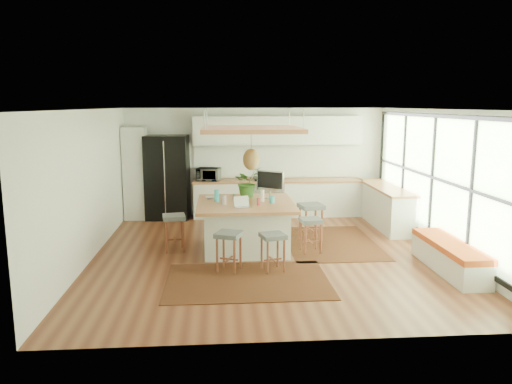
{
  "coord_description": "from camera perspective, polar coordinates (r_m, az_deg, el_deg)",
  "views": [
    {
      "loc": [
        -0.91,
        -8.89,
        2.78
      ],
      "look_at": [
        -0.2,
        0.5,
        1.1
      ],
      "focal_mm": 34.42,
      "sensor_mm": 36.0,
      "label": 1
    }
  ],
  "objects": [
    {
      "name": "back_counter_top",
      "position": [
        12.31,
        2.55,
        1.32
      ],
      "size": [
        4.24,
        0.64,
        0.05
      ],
      "primitive_type": "cube",
      "color": "#9D5937",
      "rests_on": "back_counter_base"
    },
    {
      "name": "rug_right",
      "position": [
        10.18,
        8.64,
        -5.82
      ],
      "size": [
        1.8,
        2.6,
        0.01
      ],
      "primitive_type": "cube",
      "color": "black",
      "rests_on": "floor"
    },
    {
      "name": "stool_right_front",
      "position": [
        9.39,
        6.38,
        -4.91
      ],
      "size": [
        0.43,
        0.43,
        0.66
      ],
      "primitive_type": null,
      "rotation": [
        0.0,
        0.0,
        1.68
      ],
      "color": "#4A5052",
      "rests_on": "floor"
    },
    {
      "name": "right_counter_top",
      "position": [
        11.7,
        14.9,
        0.53
      ],
      "size": [
        0.64,
        2.54,
        0.05
      ],
      "primitive_type": "cube",
      "color": "#9D5937",
      "rests_on": "right_counter_base"
    },
    {
      "name": "ceiling_panel",
      "position": [
        9.34,
        -0.57,
        5.63
      ],
      "size": [
        1.86,
        1.86,
        0.8
      ],
      "primitive_type": null,
      "color": "#9D5937",
      "rests_on": "ceiling"
    },
    {
      "name": "wall_back",
      "position": [
        12.51,
        -0.12,
        3.55
      ],
      "size": [
        6.5,
        0.0,
        6.5
      ],
      "primitive_type": "plane",
      "rotation": [
        1.57,
        0.0,
        0.0
      ],
      "color": "silver",
      "rests_on": "ground"
    },
    {
      "name": "island_bottle_0",
      "position": [
        9.49,
        -4.58,
        -0.57
      ],
      "size": [
        0.07,
        0.07,
        0.19
      ],
      "primitive_type": "cylinder",
      "color": "#33BBCE",
      "rests_on": "island"
    },
    {
      "name": "upper_cabinets",
      "position": [
        12.32,
        2.52,
        7.17
      ],
      "size": [
        4.2,
        0.34,
        0.7
      ],
      "primitive_type": "cube",
      "color": "silver",
      "rests_on": "wall_back"
    },
    {
      "name": "island_bowl",
      "position": [
        9.78,
        -5.33,
        -0.69
      ],
      "size": [
        0.25,
        0.25,
        0.05
      ],
      "primitive_type": "imported",
      "rotation": [
        0.0,
        0.0,
        0.36
      ],
      "color": "white",
      "rests_on": "island"
    },
    {
      "name": "island_bottle_4",
      "position": [
        9.65,
        -2.5,
        -0.38
      ],
      "size": [
        0.07,
        0.07,
        0.19
      ],
      "primitive_type": "cylinder",
      "color": "#5C8D54",
      "rests_on": "island"
    },
    {
      "name": "island_bottle_2",
      "position": [
        9.13,
        0.44,
        -0.97
      ],
      "size": [
        0.07,
        0.07,
        0.19
      ],
      "primitive_type": "cylinder",
      "color": "#AB3940",
      "rests_on": "island"
    },
    {
      "name": "island_bottle_1",
      "position": [
        9.25,
        -3.66,
        -0.85
      ],
      "size": [
        0.07,
        0.07,
        0.19
      ],
      "primitive_type": "cylinder",
      "color": "silver",
      "rests_on": "island"
    },
    {
      "name": "stool_right_back",
      "position": [
        10.18,
        6.37,
        -3.73
      ],
      "size": [
        0.54,
        0.54,
        0.78
      ],
      "primitive_type": null,
      "rotation": [
        0.0,
        0.0,
        1.77
      ],
      "color": "#4A5052",
      "rests_on": "floor"
    },
    {
      "name": "wall_left",
      "position": [
        9.31,
        -18.83,
        0.73
      ],
      "size": [
        0.0,
        7.0,
        7.0
      ],
      "primitive_type": "plane",
      "rotation": [
        1.57,
        0.0,
        1.57
      ],
      "color": "silver",
      "rests_on": "ground"
    },
    {
      "name": "backsplash",
      "position": [
        12.54,
        2.4,
        3.56
      ],
      "size": [
        4.2,
        0.02,
        0.8
      ],
      "primitive_type": "cube",
      "color": "white",
      "rests_on": "wall_back"
    },
    {
      "name": "pantry",
      "position": [
        12.36,
        -13.79,
        2.13
      ],
      "size": [
        0.55,
        0.6,
        2.25
      ],
      "primitive_type": "cube",
      "color": "silver",
      "rests_on": "floor"
    },
    {
      "name": "floor",
      "position": [
        9.36,
        1.46,
        -7.17
      ],
      "size": [
        7.0,
        7.0,
        0.0
      ],
      "primitive_type": "plane",
      "color": "#582819",
      "rests_on": "ground"
    },
    {
      "name": "microwave",
      "position": [
        12.21,
        -5.54,
        2.23
      ],
      "size": [
        0.62,
        0.43,
        0.38
      ],
      "primitive_type": "imported",
      "rotation": [
        0.0,
        0.0,
        -0.23
      ],
      "color": "#A5A5AA",
      "rests_on": "back_counter_top"
    },
    {
      "name": "island",
      "position": [
        9.53,
        -1.22,
        -3.95
      ],
      "size": [
        1.85,
        1.85,
        0.93
      ],
      "primitive_type": null,
      "color": "#9D5937",
      "rests_on": "floor"
    },
    {
      "name": "ceiling",
      "position": [
        8.94,
        1.54,
        9.6
      ],
      "size": [
        7.0,
        7.0,
        0.0
      ],
      "primitive_type": "plane",
      "rotation": [
        3.14,
        0.0,
        0.0
      ],
      "color": "white",
      "rests_on": "ground"
    },
    {
      "name": "laptop",
      "position": [
        8.93,
        -1.51,
        -1.06
      ],
      "size": [
        0.36,
        0.37,
        0.21
      ],
      "primitive_type": null,
      "rotation": [
        0.0,
        0.0,
        0.29
      ],
      "color": "#A5A5AA",
      "rests_on": "island"
    },
    {
      "name": "range",
      "position": [
        12.35,
        1.38,
        -0.53
      ],
      "size": [
        0.76,
        0.62,
        1.0
      ],
      "primitive_type": null,
      "color": "#A5A5AA",
      "rests_on": "floor"
    },
    {
      "name": "right_counter_base",
      "position": [
        11.78,
        14.8,
        -1.68
      ],
      "size": [
        0.6,
        2.5,
        0.88
      ],
      "primitive_type": "cube",
      "color": "silver",
      "rests_on": "floor"
    },
    {
      "name": "stool_near_right",
      "position": [
        8.32,
        1.96,
        -6.84
      ],
      "size": [
        0.47,
        0.47,
        0.65
      ],
      "primitive_type": null,
      "rotation": [
        0.0,
        0.0,
        0.26
      ],
      "color": "#4A5052",
      "rests_on": "floor"
    },
    {
      "name": "island_plant",
      "position": [
        9.97,
        -1.04,
        0.8
      ],
      "size": [
        0.81,
        0.82,
        0.47
      ],
      "primitive_type": "imported",
      "rotation": [
        0.0,
        0.0,
        0.69
      ],
      "color": "#1E4C19",
      "rests_on": "island"
    },
    {
      "name": "back_counter_base",
      "position": [
        12.38,
        2.53,
        -0.79
      ],
      "size": [
        4.2,
        0.6,
        0.88
      ],
      "primitive_type": "cube",
      "color": "silver",
      "rests_on": "floor"
    },
    {
      "name": "monitor",
      "position": [
        9.8,
        1.65,
        0.77
      ],
      "size": [
        0.62,
        0.52,
        0.56
      ],
      "primitive_type": null,
      "rotation": [
        0.0,
        0.0,
        -0.6
      ],
      "color": "#A5A5AA",
      "rests_on": "island"
    },
    {
      "name": "window_bench",
      "position": [
        8.97,
        21.54,
        -7.0
      ],
      "size": [
        0.52,
        2.0,
        0.5
      ],
      "primitive_type": null,
      "color": "silver",
      "rests_on": "floor"
    },
    {
      "name": "fridge",
      "position": [
        12.26,
        -10.22,
        1.25
      ],
      "size": [
        1.07,
        0.87,
        2.05
      ],
      "primitive_type": null,
      "rotation": [
        0.0,
        0.0,
        -0.07
      ],
      "color": "black",
      "rests_on": "floor"
    },
    {
      "name": "rug_near",
      "position": [
        7.97,
        -0.99,
        -10.27
      ],
      "size": [
        2.6,
        1.8,
        0.01
      ],
      "primitive_type": "cube",
      "color": "black",
      "rests_on": "floor"
    },
    {
      "name": "stool_left_side",
      "position": [
        9.58,
        -9.46,
        -4.69
      ],
      "size": [
        0.47,
        0.47,
        0.7
      ],
      "primitive_type": null,
      "rotation": [
        0.0,
        0.0,
        -1.42
      ],
      "color": "#4A5052",
      "rests_on": "floor"
    },
    {
      "name": "island_bottle_3",
      "position": [
        9.48,
        0.86,
        -0.55
      ],
      "size": [
        0.07,
        0.07,
        0.19
      ],
      "primitive_type": "cylinder",
      "color": "white",
      "rests_on": "island"
    },
    {
      "name": "wall_right",
      "position": [
        9.92,
        20.53,
        1.18
      ],
      "size": [
        0.0,
        7.0,
        7.0
      ],
      "primitive_type": "plane",
      "rotation": [
        1.57,
        0.0,
        -1.57
      ],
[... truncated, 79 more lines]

